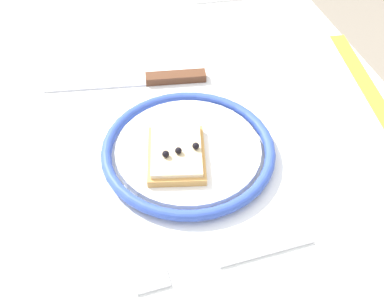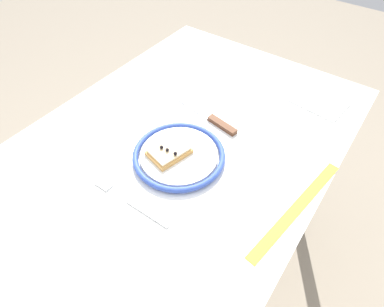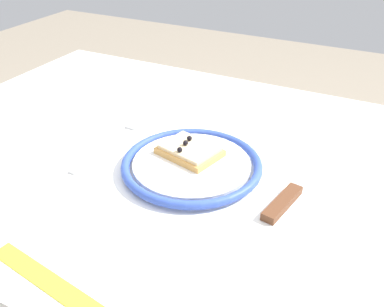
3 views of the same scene
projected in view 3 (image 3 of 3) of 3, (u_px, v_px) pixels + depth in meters
name	position (u px, v px, depth m)	size (l,w,h in m)	color
dining_table	(204.00, 206.00, 0.76)	(1.11, 0.72, 0.70)	white
plate	(192.00, 165.00, 0.69)	(0.22, 0.22, 0.02)	white
pizza_slice_near	(190.00, 150.00, 0.70)	(0.11, 0.09, 0.02)	tan
knife	(293.00, 192.00, 0.63)	(0.06, 0.24, 0.01)	silver
fork	(110.00, 144.00, 0.76)	(0.02, 0.20, 0.00)	silver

